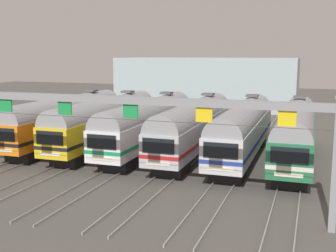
# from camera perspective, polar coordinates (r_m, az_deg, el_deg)

# --- Properties ---
(ground_plane) EXTENTS (160.00, 160.00, 0.00)m
(ground_plane) POSITION_cam_1_polar(r_m,az_deg,el_deg) (38.35, 0.36, -3.70)
(ground_plane) COLOR #4C4944
(track_bed) EXTENTS (22.81, 70.00, 0.15)m
(track_bed) POSITION_cam_1_polar(r_m,az_deg,el_deg) (54.42, 6.06, 0.30)
(track_bed) COLOR gray
(track_bed) RESTS_ON ground
(commuter_train_orange) EXTENTS (2.88, 18.06, 5.05)m
(commuter_train_orange) POSITION_cam_1_polar(r_m,az_deg,el_deg) (42.38, -13.42, 1.02)
(commuter_train_orange) COLOR orange
(commuter_train_orange) RESTS_ON ground
(commuter_train_yellow) EXTENTS (2.88, 18.06, 5.05)m
(commuter_train_yellow) POSITION_cam_1_polar(r_m,az_deg,el_deg) (40.28, -8.29, 0.74)
(commuter_train_yellow) COLOR gold
(commuter_train_yellow) RESTS_ON ground
(commuter_train_white) EXTENTS (2.88, 18.06, 5.05)m
(commuter_train_white) POSITION_cam_1_polar(r_m,az_deg,el_deg) (38.54, -2.64, 0.44)
(commuter_train_white) COLOR white
(commuter_train_white) RESTS_ON ground
(commuter_train_stainless) EXTENTS (2.88, 18.06, 5.05)m
(commuter_train_stainless) POSITION_cam_1_polar(r_m,az_deg,el_deg) (37.21, 3.48, 0.10)
(commuter_train_stainless) COLOR #B2B5BA
(commuter_train_stainless) RESTS_ON ground
(commuter_train_silver) EXTENTS (2.88, 18.06, 5.05)m
(commuter_train_silver) POSITION_cam_1_polar(r_m,az_deg,el_deg) (36.33, 9.97, -0.26)
(commuter_train_silver) COLOR silver
(commuter_train_silver) RESTS_ON ground
(commuter_train_green) EXTENTS (2.88, 18.06, 5.05)m
(commuter_train_green) POSITION_cam_1_polar(r_m,az_deg,el_deg) (35.94, 16.69, -0.63)
(commuter_train_green) COLOR #236B42
(commuter_train_green) RESTS_ON ground
(catenary_gantry) EXTENTS (26.54, 0.44, 6.97)m
(catenary_gantry) POSITION_cam_1_polar(r_m,az_deg,el_deg) (25.13, -9.45, 1.57)
(catenary_gantry) COLOR gray
(catenary_gantry) RESTS_ON ground
(maintenance_building) EXTENTS (28.85, 10.00, 8.18)m
(maintenance_building) POSITION_cam_1_polar(r_m,az_deg,el_deg) (70.82, 5.14, 5.73)
(maintenance_building) COLOR #9EB2B7
(maintenance_building) RESTS_ON ground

